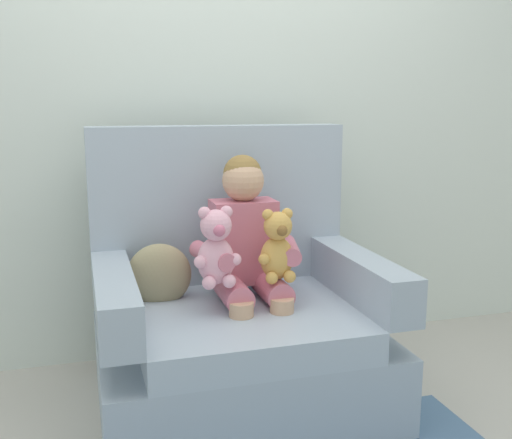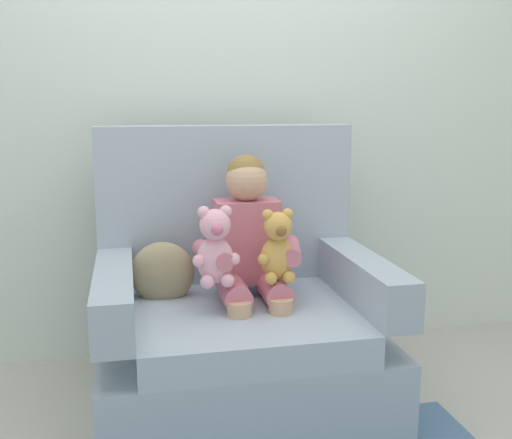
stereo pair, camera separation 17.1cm
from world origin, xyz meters
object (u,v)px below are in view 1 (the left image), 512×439
Objects in this scene: seated_child at (248,248)px; throw_pillow at (159,275)px; armchair at (237,322)px; plush_honey at (278,247)px; plush_pink at (216,249)px.

throw_pillow is (-0.35, 0.10, -0.11)m from seated_child.
plush_honey is (0.13, -0.13, 0.33)m from armchair.
plush_pink is at bearing -50.19° from throw_pillow.
armchair is 4.31× the size of throw_pillow.
throw_pillow is at bearing 115.29° from plush_pink.
seated_child reaches higher than plush_pink.
plush_pink is 1.07× the size of plush_honey.
throw_pillow is (-0.43, 0.23, -0.14)m from plush_honey.
plush_honey is (0.24, -0.00, -0.01)m from plush_pink.
seated_child is at bearing 7.19° from armchair.
plush_honey is 1.09× the size of throw_pillow.
plush_pink reaches higher than throw_pillow.
seated_child reaches higher than plush_honey.
plush_honey is (0.08, -0.13, 0.03)m from seated_child.
armchair reaches higher than plush_honey.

